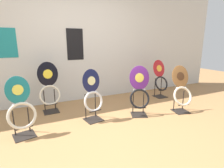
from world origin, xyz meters
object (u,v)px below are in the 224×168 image
(toilet_seat_display_teal_sax, at_px, (21,109))
(toilet_seat_display_navy_moon, at_px, (93,97))
(toilet_seat_display_jazz_black, at_px, (49,89))
(toilet_seat_display_crimson_swirl, at_px, (160,80))
(toilet_seat_display_purple_note, at_px, (139,92))
(toilet_seat_display_woodgrain, at_px, (182,91))

(toilet_seat_display_teal_sax, height_order, toilet_seat_display_navy_moon, toilet_seat_display_navy_moon)
(toilet_seat_display_jazz_black, bearing_deg, toilet_seat_display_navy_moon, -48.61)
(toilet_seat_display_navy_moon, bearing_deg, toilet_seat_display_jazz_black, 131.39)
(toilet_seat_display_teal_sax, bearing_deg, toilet_seat_display_crimson_swirl, 12.15)
(toilet_seat_display_purple_note, relative_size, toilet_seat_display_woodgrain, 1.02)
(toilet_seat_display_teal_sax, bearing_deg, toilet_seat_display_woodgrain, -5.74)
(toilet_seat_display_woodgrain, bearing_deg, toilet_seat_display_teal_sax, 174.26)
(toilet_seat_display_navy_moon, xyz_separation_m, toilet_seat_display_woodgrain, (1.67, -0.35, -0.02))
(toilet_seat_display_teal_sax, bearing_deg, toilet_seat_display_purple_note, -1.99)
(toilet_seat_display_woodgrain, height_order, toilet_seat_display_jazz_black, toilet_seat_display_jazz_black)
(toilet_seat_display_crimson_swirl, relative_size, toilet_seat_display_jazz_black, 0.93)
(toilet_seat_display_crimson_swirl, relative_size, toilet_seat_display_woodgrain, 1.01)
(toilet_seat_display_teal_sax, distance_m, toilet_seat_display_jazz_black, 0.90)
(toilet_seat_display_purple_note, relative_size, toilet_seat_display_crimson_swirl, 1.01)
(toilet_seat_display_purple_note, relative_size, toilet_seat_display_jazz_black, 0.94)
(toilet_seat_display_purple_note, bearing_deg, toilet_seat_display_teal_sax, 178.01)
(toilet_seat_display_jazz_black, bearing_deg, toilet_seat_display_purple_note, -29.96)
(toilet_seat_display_woodgrain, bearing_deg, toilet_seat_display_purple_note, 165.72)
(toilet_seat_display_navy_moon, distance_m, toilet_seat_display_woodgrain, 1.70)
(toilet_seat_display_crimson_swirl, bearing_deg, toilet_seat_display_teal_sax, -167.85)
(toilet_seat_display_teal_sax, height_order, toilet_seat_display_woodgrain, toilet_seat_display_woodgrain)
(toilet_seat_display_crimson_swirl, height_order, toilet_seat_display_woodgrain, toilet_seat_display_crimson_swirl)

